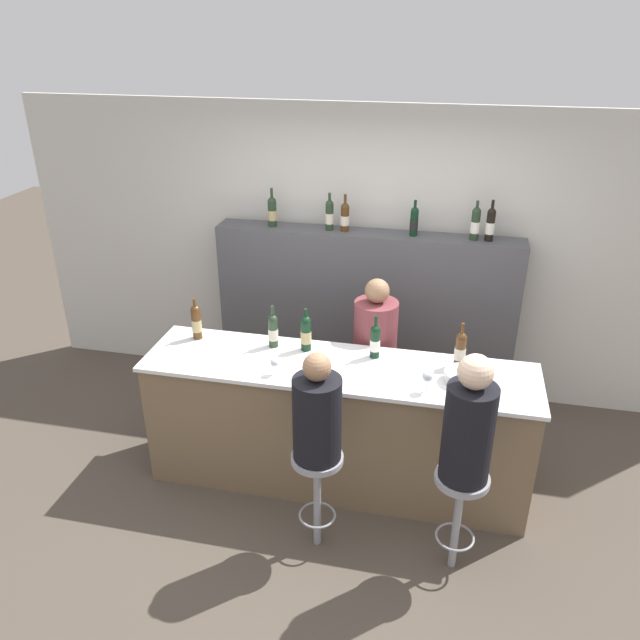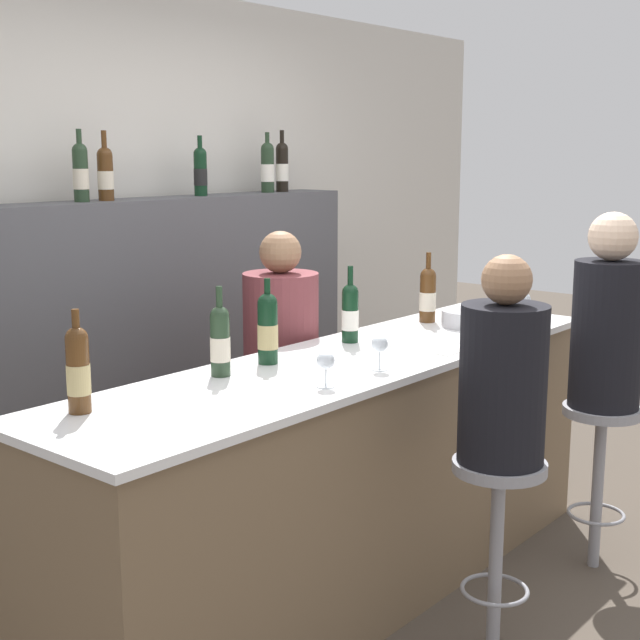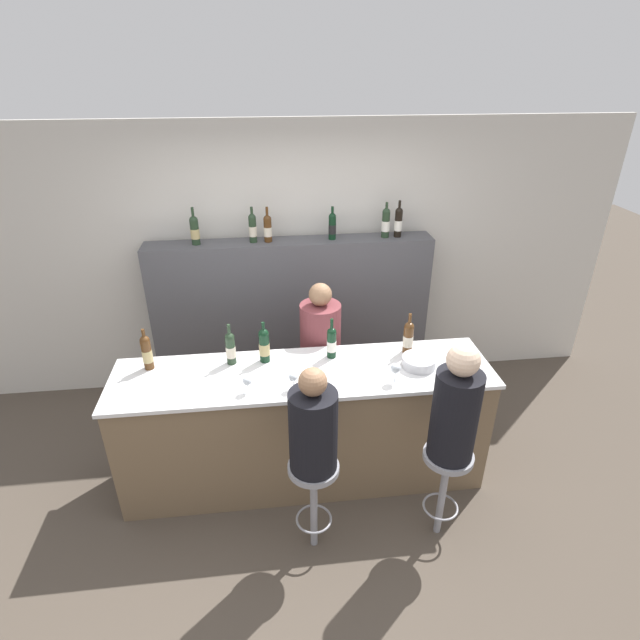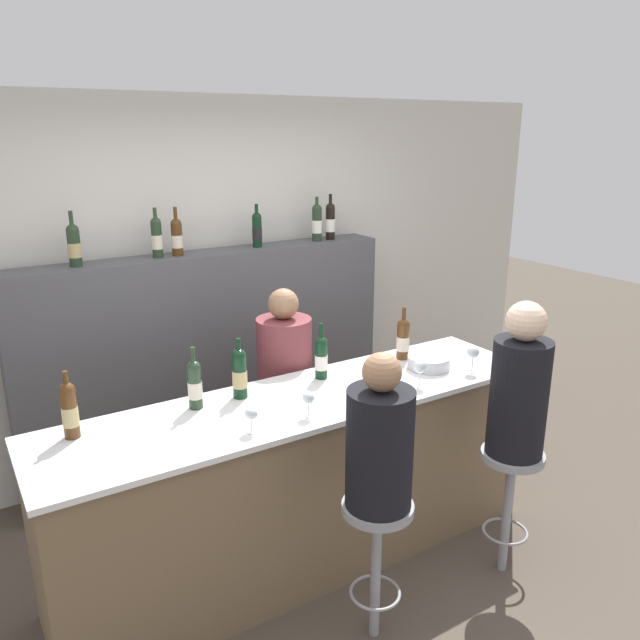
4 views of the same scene
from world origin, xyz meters
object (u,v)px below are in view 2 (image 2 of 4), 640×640
object	(u,v)px
wine_bottle_counter_1	(220,340)
wine_bottle_backbar_4	(268,167)
wine_glass_0	(326,362)
bar_stool_left	(498,508)
wine_bottle_backbar_1	(81,172)
wine_bottle_backbar_5	(282,166)
bartender	(282,405)
wine_bottle_counter_0	(78,369)
wine_bottle_backbar_2	(105,173)
guest_seated_left	(503,375)
wine_bottle_counter_3	(350,312)
wine_glass_3	(523,301)
wine_bottle_counter_2	(268,328)
wine_bottle_backbar_3	(200,171)
wine_glass_1	(380,346)
wine_bottle_counter_4	(428,294)
guest_seated_right	(608,322)
wine_glass_2	(479,314)
metal_bowl	(469,318)
bar_stool_right	(600,445)

from	to	relation	value
wine_bottle_counter_1	wine_bottle_backbar_4	xyz separation A→B (m)	(1.40, 1.08, 0.58)
wine_glass_0	bar_stool_left	xyz separation A→B (m)	(0.40, -0.46, -0.53)
wine_bottle_backbar_1	wine_bottle_backbar_5	bearing A→B (deg)	0.00
wine_glass_0	bartender	world-z (taller)	bartender
wine_bottle_backbar_1	wine_bottle_counter_0	bearing A→B (deg)	-126.62
wine_bottle_backbar_2	wine_bottle_backbar_5	distance (m)	1.18
guest_seated_left	wine_glass_0	bearing A→B (deg)	130.67
wine_bottle_counter_1	wine_bottle_counter_3	world-z (taller)	wine_bottle_counter_1
wine_bottle_backbar_4	wine_glass_0	bearing A→B (deg)	-130.93
wine_glass_3	wine_bottle_backbar_2	bearing A→B (deg)	129.90
wine_bottle_counter_2	wine_bottle_backbar_1	world-z (taller)	wine_bottle_backbar_1
wine_bottle_backbar_3	wine_glass_1	distance (m)	1.66
wine_bottle_counter_4	wine_glass_1	xyz separation A→B (m)	(-0.92, -0.39, -0.04)
guest_seated_right	wine_glass_2	bearing A→B (deg)	119.81
wine_glass_1	wine_bottle_counter_3	bearing A→B (deg)	50.66
wine_bottle_counter_3	wine_bottle_counter_4	distance (m)	0.60
wine_bottle_backbar_4	wine_glass_0	distance (m)	2.04
wine_bottle_backbar_3	wine_glass_0	bearing A→B (deg)	-118.09
wine_bottle_backbar_2	bartender	distance (m)	1.32
wine_bottle_backbar_2	bartender	size ratio (longest dim) A/B	0.21
wine_bottle_backbar_4	wine_glass_0	xyz separation A→B (m)	(-1.27, -1.47, -0.63)
wine_bottle_counter_1	wine_bottle_backbar_1	distance (m)	1.24
wine_bottle_backbar_2	wine_glass_2	size ratio (longest dim) A/B	2.04
wine_bottle_backbar_2	wine_glass_1	bearing A→B (deg)	-85.87
guest_seated_left	bartender	distance (m)	1.29
wine_bottle_counter_0	guest_seated_left	xyz separation A→B (m)	(1.13, -0.86, -0.10)
wine_bottle_counter_2	wine_glass_0	xyz separation A→B (m)	(-0.12, -0.39, -0.05)
wine_glass_1	wine_glass_2	bearing A→B (deg)	-0.00
wine_glass_3	bartender	size ratio (longest dim) A/B	0.11
wine_bottle_counter_2	bartender	distance (m)	0.76
wine_bottle_counter_2	wine_glass_1	size ratio (longest dim) A/B	2.51
wine_bottle_backbar_5	wine_bottle_backbar_3	bearing A→B (deg)	180.00
wine_bottle_backbar_4	wine_glass_1	xyz separation A→B (m)	(-0.96, -1.47, -0.62)
wine_bottle_counter_4	wine_glass_3	xyz separation A→B (m)	(0.21, -0.39, -0.02)
wine_bottle_backbar_2	wine_glass_3	bearing A→B (deg)	-50.10
wine_bottle_counter_2	metal_bowl	size ratio (longest dim) A/B	1.29
metal_bowl	guest_seated_left	size ratio (longest dim) A/B	0.35
wine_bottle_counter_1	wine_bottle_backbar_4	world-z (taller)	wine_bottle_backbar_4
wine_glass_2	bar_stool_right	world-z (taller)	wine_glass_2
wine_bottle_counter_1	wine_bottle_backbar_5	size ratio (longest dim) A/B	0.98
wine_glass_3	wine_bottle_counter_0	bearing A→B (deg)	169.75
guest_seated_left	guest_seated_right	bearing A→B (deg)	0.00
wine_glass_1	bar_stool_left	size ratio (longest dim) A/B	0.18
wine_bottle_backbar_3	wine_glass_2	size ratio (longest dim) A/B	1.95
wine_bottle_backbar_3	guest_seated_right	distance (m)	2.09
wine_bottle_backbar_2	wine_bottle_backbar_4	size ratio (longest dim) A/B	0.97
wine_glass_3	metal_bowl	world-z (taller)	wine_glass_3
wine_glass_0	wine_glass_2	distance (m)	1.03
wine_bottle_backbar_2	wine_bottle_counter_1	bearing A→B (deg)	-107.05
wine_bottle_backbar_5	bar_stool_right	distance (m)	2.26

